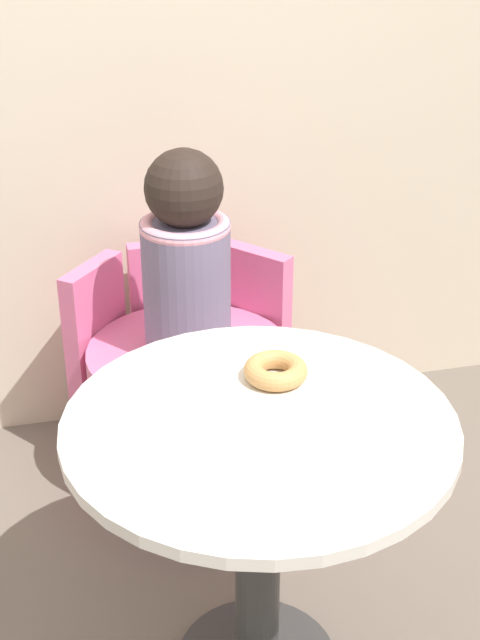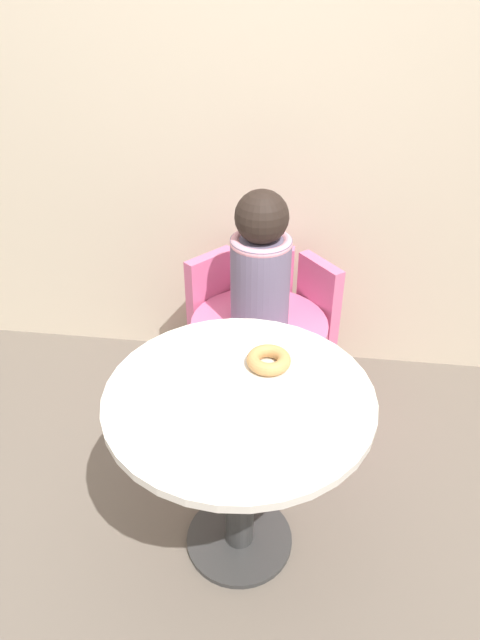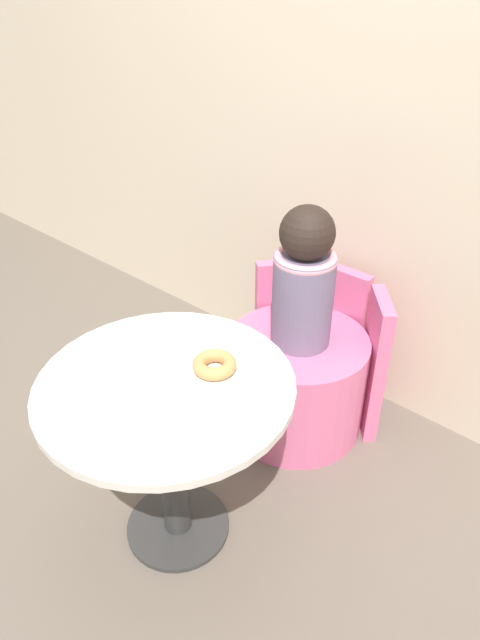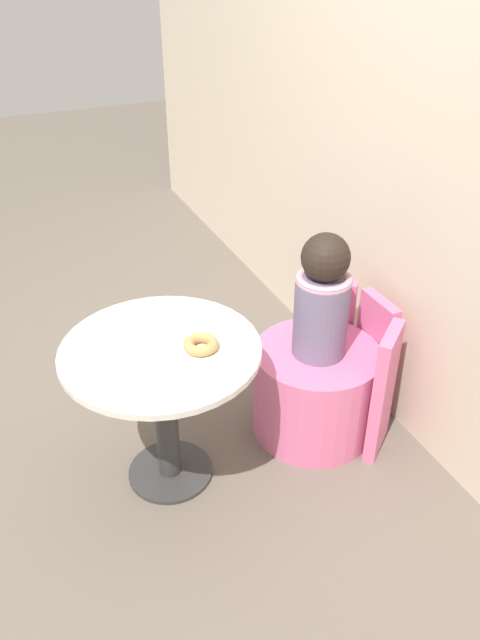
% 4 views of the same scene
% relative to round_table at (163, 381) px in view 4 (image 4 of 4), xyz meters
% --- Properties ---
extents(ground_plane, '(12.00, 12.00, 0.00)m').
position_rel_round_table_xyz_m(ground_plane, '(-0.09, -0.05, -0.48)').
color(ground_plane, '#665B51').
extents(back_wall, '(6.00, 0.06, 2.40)m').
position_rel_round_table_xyz_m(back_wall, '(-0.09, 1.08, 0.72)').
color(back_wall, beige).
rests_on(back_wall, ground_plane).
extents(round_table, '(0.73, 0.73, 0.63)m').
position_rel_round_table_xyz_m(round_table, '(0.00, 0.00, 0.00)').
color(round_table, '#333333').
rests_on(round_table, ground_plane).
extents(tub_chair, '(0.53, 0.53, 0.41)m').
position_rel_round_table_xyz_m(tub_chair, '(-0.01, 0.67, -0.28)').
color(tub_chair, '#DB6693').
rests_on(tub_chair, ground_plane).
extents(booth_backrest, '(0.63, 0.23, 0.59)m').
position_rel_round_table_xyz_m(booth_backrest, '(-0.01, 0.90, -0.19)').
color(booth_backrest, '#DB6693').
rests_on(booth_backrest, ground_plane).
extents(child_figure, '(0.22, 0.22, 0.53)m').
position_rel_round_table_xyz_m(child_figure, '(-0.01, 0.67, 0.19)').
color(child_figure, slate).
rests_on(child_figure, tub_chair).
extents(donut, '(0.13, 0.13, 0.04)m').
position_rel_round_table_xyz_m(donut, '(0.07, 0.13, 0.17)').
color(donut, tan).
rests_on(donut, round_table).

